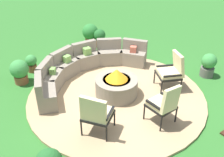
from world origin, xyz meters
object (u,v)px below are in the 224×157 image
potted_plant_1 (20,71)px  lounge_chair_front_left (96,113)px  potted_plant_0 (208,64)px  curved_stone_bench (85,66)px  lounge_chair_front_right (164,103)px  fire_pit (117,85)px  potted_plant_4 (90,33)px  lounge_chair_back_left (172,70)px  potted_plant_3 (100,37)px  potted_plant_2 (31,63)px

potted_plant_1 → lounge_chair_front_left: bearing=-78.8°
potted_plant_0 → lounge_chair_front_left: bearing=-177.3°
curved_stone_bench → lounge_chair_front_right: (0.35, -2.82, 0.22)m
fire_pit → potted_plant_4: (1.29, 3.37, 0.05)m
lounge_chair_back_left → potted_plant_0: 1.46m
lounge_chair_front_right → lounge_chair_back_left: lounge_chair_back_left is taller
potted_plant_3 → fire_pit: bearing=-115.7°
lounge_chair_front_right → potted_plant_3: size_ratio=1.58×
curved_stone_bench → lounge_chair_front_right: lounge_chair_front_right is taller
potted_plant_2 → potted_plant_3: (2.72, 0.36, 0.04)m
potted_plant_3 → potted_plant_4: potted_plant_4 is taller
lounge_chair_front_left → lounge_chair_front_right: (1.37, -0.58, -0.01)m
lounge_chair_back_left → potted_plant_2: lounge_chair_back_left is taller
lounge_chair_front_left → potted_plant_3: size_ratio=1.60×
lounge_chair_front_right → potted_plant_2: (-1.48, 4.06, -0.30)m
lounge_chair_back_left → potted_plant_1: size_ratio=1.47×
fire_pit → potted_plant_3: (1.42, 2.94, -0.02)m
potted_plant_0 → potted_plant_3: size_ratio=1.11×
potted_plant_0 → potted_plant_2: bearing=141.3°
lounge_chair_front_right → curved_stone_bench: bearing=94.5°
potted_plant_1 → potted_plant_0: bearing=-31.6°
fire_pit → potted_plant_3: bearing=64.3°
curved_stone_bench → lounge_chair_back_left: lounge_chair_back_left is taller
potted_plant_2 → potted_plant_3: bearing=7.6°
fire_pit → potted_plant_0: (2.82, -0.72, 0.03)m
potted_plant_1 → potted_plant_2: potted_plant_1 is taller
curved_stone_bench → potted_plant_4: curved_stone_bench is taller
lounge_chair_back_left → potted_plant_4: 3.97m
potted_plant_0 → potted_plant_1: bearing=148.4°
fire_pit → potted_plant_0: size_ratio=1.53×
potted_plant_1 → potted_plant_4: size_ratio=0.95×
fire_pit → potted_plant_2: 2.89m
lounge_chair_front_left → potted_plant_1: lounge_chair_front_left is taller
potted_plant_4 → fire_pit: bearing=-110.9°
curved_stone_bench → fire_pit: bearing=-82.9°
lounge_chair_front_left → lounge_chair_back_left: size_ratio=0.99×
potted_plant_0 → potted_plant_3: 3.92m
lounge_chair_front_right → potted_plant_2: lounge_chair_front_right is taller
potted_plant_2 → potted_plant_4: 2.71m
curved_stone_bench → potted_plant_3: (1.58, 1.61, -0.03)m
lounge_chair_front_left → potted_plant_4: lounge_chair_front_left is taller
lounge_chair_front_left → lounge_chair_back_left: lounge_chair_back_left is taller
curved_stone_bench → lounge_chair_front_left: lounge_chair_front_left is taller
potted_plant_3 → lounge_chair_back_left: bearing=-90.6°
potted_plant_3 → potted_plant_1: bearing=-165.8°
potted_plant_1 → potted_plant_3: bearing=14.2°
fire_pit → potted_plant_2: fire_pit is taller
lounge_chair_front_left → lounge_chair_back_left: bearing=61.5°
lounge_chair_back_left → curved_stone_bench: bearing=64.5°
curved_stone_bench → potted_plant_0: 3.62m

